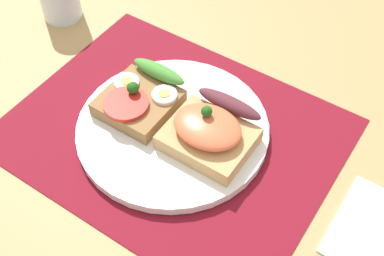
{
  "coord_description": "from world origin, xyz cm",
  "views": [
    {
      "loc": [
        25.29,
        -33.47,
        51.37
      ],
      "look_at": [
        3.0,
        0.0,
        3.03
      ],
      "focal_mm": 47.12,
      "sensor_mm": 36.0,
      "label": 1
    }
  ],
  "objects": [
    {
      "name": "sandwich_egg_tomato",
      "position": [
        -5.5,
        0.31,
        3.05
      ],
      "size": [
        9.23,
        10.69,
        4.3
      ],
      "color": "olive",
      "rests_on": "plate"
    },
    {
      "name": "sandwich_salmon",
      "position": [
        5.37,
        0.56,
        3.61
      ],
      "size": [
        10.64,
        10.14,
        5.74
      ],
      "color": "tan",
      "rests_on": "plate"
    },
    {
      "name": "placemat",
      "position": [
        0.0,
        0.0,
        0.15
      ],
      "size": [
        41.56,
        32.76,
        0.3
      ],
      "primitive_type": "cube",
      "color": "maroon",
      "rests_on": "ground_plane"
    },
    {
      "name": "plate",
      "position": [
        0.0,
        0.0,
        0.92
      ],
      "size": [
        25.0,
        25.0,
        1.23
      ],
      "primitive_type": "cylinder",
      "color": "white",
      "rests_on": "placemat"
    },
    {
      "name": "ground_plane",
      "position": [
        0.0,
        0.0,
        -1.6
      ],
      "size": [
        120.0,
        90.0,
        3.2
      ],
      "primitive_type": "cube",
      "color": "tan"
    }
  ]
}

